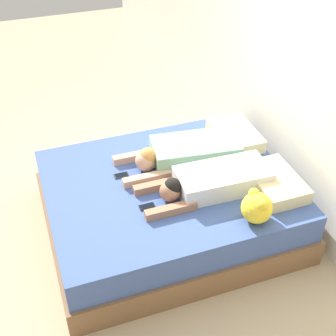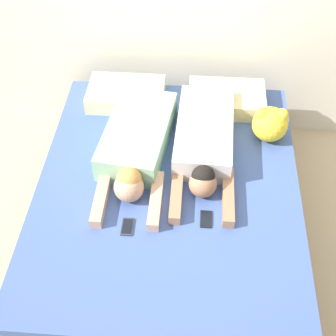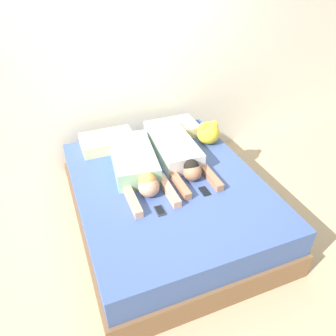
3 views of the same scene
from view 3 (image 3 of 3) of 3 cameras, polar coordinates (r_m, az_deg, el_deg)
ground_plane at (r=3.43m, az=0.00°, el=-9.29°), size 12.00×12.00×0.00m
wall_back at (r=3.76m, az=-7.20°, el=17.95°), size 12.00×0.06×2.60m
bed at (r=3.25m, az=0.00°, el=-6.03°), size 1.74×2.13×0.53m
pillow_head_left at (r=3.62m, az=-10.44°, el=4.57°), size 0.57×0.37×0.12m
pillow_head_right at (r=3.80m, az=0.75°, el=6.81°), size 0.57×0.37×0.12m
person_left at (r=3.16m, az=-5.58°, el=0.68°), size 0.49×1.14×0.22m
person_right at (r=3.34m, az=1.53°, el=2.86°), size 0.40×1.13×0.20m
cell_phone_left at (r=2.76m, az=-1.41°, el=-7.42°), size 0.07×0.13×0.01m
cell_phone_right at (r=2.97m, az=6.39°, el=-4.03°), size 0.07×0.13×0.01m
plush_toy at (r=3.62m, az=7.04°, el=6.17°), size 0.25×0.25×0.26m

